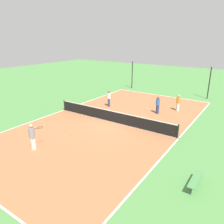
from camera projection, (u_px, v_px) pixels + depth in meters
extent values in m
plane|color=#518E47|center=(112.00, 122.00, 18.42)|extent=(80.00, 80.00, 0.00)
cube|color=#AD6B42|center=(112.00, 122.00, 18.41)|extent=(11.48, 21.51, 0.02)
cube|color=white|center=(64.00, 110.00, 21.42)|extent=(0.10, 21.51, 0.00)
cube|color=white|center=(179.00, 138.00, 15.40)|extent=(0.10, 21.51, 0.00)
cube|color=white|center=(161.00, 95.00, 26.80)|extent=(11.48, 0.10, 0.00)
cube|color=white|center=(112.00, 122.00, 18.41)|extent=(11.48, 0.10, 0.00)
cylinder|color=black|center=(64.00, 105.00, 21.20)|extent=(0.10, 0.10, 1.03)
cylinder|color=black|center=(178.00, 131.00, 15.28)|extent=(0.10, 0.10, 1.03)
cube|color=black|center=(112.00, 116.00, 18.25)|extent=(11.18, 0.03, 0.98)
cube|color=white|center=(112.00, 111.00, 18.10)|extent=(11.18, 0.04, 0.06)
cube|color=#4C8C4C|center=(195.00, 179.00, 10.33)|extent=(0.36, 1.65, 0.04)
cylinder|color=#4C4C51|center=(191.00, 191.00, 9.87)|extent=(0.08, 0.08, 0.41)
cylinder|color=#4C4C51|center=(198.00, 176.00, 10.93)|extent=(0.08, 0.08, 0.41)
cube|color=white|center=(178.00, 107.00, 21.08)|extent=(0.32, 0.32, 0.81)
cylinder|color=orange|center=(178.00, 100.00, 20.86)|extent=(0.51, 0.51, 0.57)
sphere|color=tan|center=(179.00, 96.00, 20.73)|extent=(0.24, 0.24, 0.24)
cube|color=navy|center=(109.00, 102.00, 22.44)|extent=(0.32, 0.32, 0.82)
cylinder|color=white|center=(109.00, 96.00, 22.21)|extent=(0.51, 0.51, 0.57)
sphere|color=brown|center=(109.00, 92.00, 22.08)|extent=(0.25, 0.25, 0.25)
cube|color=white|center=(33.00, 143.00, 13.75)|extent=(0.24, 0.28, 0.87)
cylinder|color=gray|center=(32.00, 132.00, 13.51)|extent=(0.42, 0.42, 0.61)
sphere|color=tan|center=(31.00, 126.00, 13.37)|extent=(0.26, 0.26, 0.26)
cylinder|color=#262626|center=(36.00, 129.00, 13.68)|extent=(0.08, 0.28, 0.03)
torus|color=black|center=(40.00, 127.00, 13.87)|extent=(0.35, 0.35, 0.02)
cube|color=navy|center=(157.00, 109.00, 20.31)|extent=(0.32, 0.32, 0.82)
cylinder|color=blue|center=(158.00, 102.00, 20.08)|extent=(0.51, 0.51, 0.57)
sphere|color=brown|center=(158.00, 98.00, 19.95)|extent=(0.25, 0.25, 0.25)
sphere|color=#CCE033|center=(65.00, 136.00, 15.69)|extent=(0.07, 0.07, 0.07)
cylinder|color=black|center=(132.00, 75.00, 30.24)|extent=(0.12, 0.12, 3.66)
cylinder|color=black|center=(209.00, 83.00, 24.91)|extent=(0.12, 0.12, 3.66)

